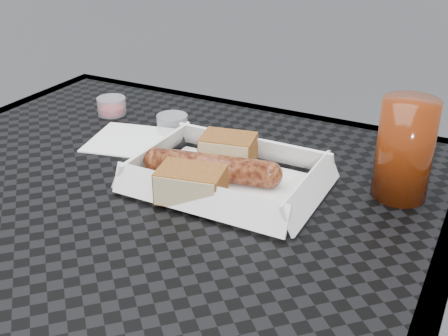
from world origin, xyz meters
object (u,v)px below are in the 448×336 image
(drink_glass, at_px, (405,149))
(patio_table, at_px, (127,248))
(food_tray, at_px, (227,184))
(bratwurst, at_px, (211,167))

(drink_glass, bearing_deg, patio_table, -150.85)
(patio_table, height_order, drink_glass, drink_glass)
(food_tray, distance_m, bratwurst, 0.03)
(bratwurst, bearing_deg, patio_table, -130.16)
(bratwurst, relative_size, drink_glass, 1.46)
(bratwurst, xyz_separation_m, drink_glass, (0.23, 0.08, 0.04))
(food_tray, bearing_deg, patio_table, -136.95)
(patio_table, distance_m, bratwurst, 0.16)
(patio_table, height_order, bratwurst, bratwurst)
(drink_glass, bearing_deg, food_tray, -159.55)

